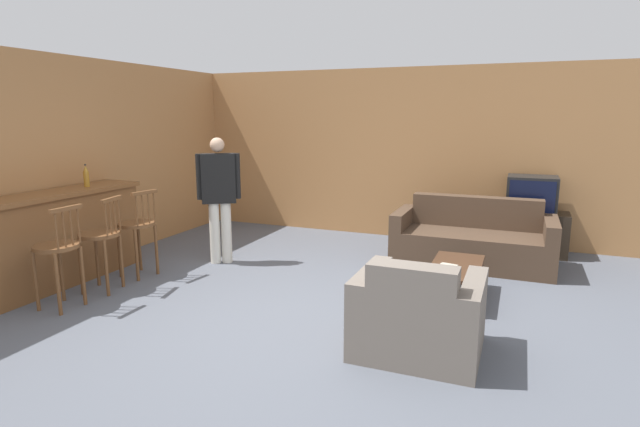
{
  "coord_description": "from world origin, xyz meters",
  "views": [
    {
      "loc": [
        1.89,
        -4.01,
        1.9
      ],
      "look_at": [
        -0.09,
        0.89,
        0.85
      ],
      "focal_mm": 28.0,
      "sensor_mm": 36.0,
      "label": 1
    }
  ],
  "objects_px": {
    "tv_unit": "(528,233)",
    "bar_chair_far": "(137,230)",
    "person_by_window": "(219,193)",
    "book_on_table": "(447,267)",
    "bar_chair_mid": "(101,240)",
    "couch_far": "(473,241)",
    "bottle": "(86,177)",
    "bar_chair_near": "(58,253)",
    "armchair_near": "(418,317)",
    "tv": "(532,194)",
    "coffee_table": "(456,270)"
  },
  "relations": [
    {
      "from": "tv",
      "to": "bottle",
      "type": "xyz_separation_m",
      "value": [
        -4.92,
        -2.89,
        0.34
      ]
    },
    {
      "from": "tv_unit",
      "to": "bar_chair_far",
      "type": "bearing_deg",
      "value": -147.13
    },
    {
      "from": "bar_chair_near",
      "to": "couch_far",
      "type": "height_order",
      "value": "bar_chair_near"
    },
    {
      "from": "bar_chair_mid",
      "to": "coffee_table",
      "type": "relative_size",
      "value": 1.04
    },
    {
      "from": "bar_chair_far",
      "to": "bar_chair_mid",
      "type": "bearing_deg",
      "value": -90.03
    },
    {
      "from": "bar_chair_near",
      "to": "coffee_table",
      "type": "relative_size",
      "value": 1.04
    },
    {
      "from": "armchair_near",
      "to": "tv",
      "type": "bearing_deg",
      "value": 76.49
    },
    {
      "from": "bar_chair_far",
      "to": "couch_far",
      "type": "height_order",
      "value": "bar_chair_far"
    },
    {
      "from": "armchair_near",
      "to": "tv",
      "type": "xyz_separation_m",
      "value": [
        0.84,
        3.51,
        0.54
      ]
    },
    {
      "from": "coffee_table",
      "to": "armchair_near",
      "type": "bearing_deg",
      "value": -95.36
    },
    {
      "from": "bar_chair_far",
      "to": "book_on_table",
      "type": "xyz_separation_m",
      "value": [
        3.52,
        0.51,
        -0.19
      ]
    },
    {
      "from": "bar_chair_mid",
      "to": "bar_chair_near",
      "type": "bearing_deg",
      "value": -89.96
    },
    {
      "from": "bar_chair_mid",
      "to": "bottle",
      "type": "relative_size",
      "value": 3.88
    },
    {
      "from": "tv",
      "to": "bottle",
      "type": "relative_size",
      "value": 2.38
    },
    {
      "from": "bar_chair_far",
      "to": "tv",
      "type": "distance_m",
      "value": 5.14
    },
    {
      "from": "bar_chair_far",
      "to": "couch_far",
      "type": "xyz_separation_m",
      "value": [
        3.64,
        2.01,
        -0.27
      ]
    },
    {
      "from": "armchair_near",
      "to": "book_on_table",
      "type": "distance_m",
      "value": 1.23
    },
    {
      "from": "bar_chair_far",
      "to": "coffee_table",
      "type": "height_order",
      "value": "bar_chair_far"
    },
    {
      "from": "bar_chair_mid",
      "to": "person_by_window",
      "type": "distance_m",
      "value": 1.55
    },
    {
      "from": "bar_chair_far",
      "to": "person_by_window",
      "type": "bearing_deg",
      "value": 54.12
    },
    {
      "from": "tv_unit",
      "to": "bottle",
      "type": "relative_size",
      "value": 3.73
    },
    {
      "from": "tv",
      "to": "coffee_table",
      "type": "bearing_deg",
      "value": -108.46
    },
    {
      "from": "bar_chair_mid",
      "to": "book_on_table",
      "type": "height_order",
      "value": "bar_chair_mid"
    },
    {
      "from": "bar_chair_near",
      "to": "bar_chair_mid",
      "type": "xyz_separation_m",
      "value": [
        -0.0,
        0.54,
        0.0
      ]
    },
    {
      "from": "tv_unit",
      "to": "couch_far",
      "type": "bearing_deg",
      "value": -130.86
    },
    {
      "from": "armchair_near",
      "to": "person_by_window",
      "type": "relative_size",
      "value": 0.61
    },
    {
      "from": "bar_chair_near",
      "to": "armchair_near",
      "type": "relative_size",
      "value": 1.06
    },
    {
      "from": "bottle",
      "to": "bar_chair_near",
      "type": "bearing_deg",
      "value": -58.33
    },
    {
      "from": "armchair_near",
      "to": "person_by_window",
      "type": "bearing_deg",
      "value": 151.47
    },
    {
      "from": "couch_far",
      "to": "coffee_table",
      "type": "xyz_separation_m",
      "value": [
        -0.04,
        -1.37,
        0.01
      ]
    },
    {
      "from": "bar_chair_mid",
      "to": "couch_far",
      "type": "relative_size",
      "value": 0.53
    },
    {
      "from": "book_on_table",
      "to": "coffee_table",
      "type": "bearing_deg",
      "value": 62.64
    },
    {
      "from": "bar_chair_near",
      "to": "tv_unit",
      "type": "distance_m",
      "value": 5.81
    },
    {
      "from": "bar_chair_far",
      "to": "coffee_table",
      "type": "distance_m",
      "value": 3.66
    },
    {
      "from": "book_on_table",
      "to": "person_by_window",
      "type": "distance_m",
      "value": 2.99
    },
    {
      "from": "armchair_near",
      "to": "coffee_table",
      "type": "xyz_separation_m",
      "value": [
        0.13,
        1.37,
        0.0
      ]
    },
    {
      "from": "bar_chair_near",
      "to": "person_by_window",
      "type": "relative_size",
      "value": 0.64
    },
    {
      "from": "tv",
      "to": "book_on_table",
      "type": "xyz_separation_m",
      "value": [
        -0.79,
        -2.28,
        -0.46
      ]
    },
    {
      "from": "bar_chair_mid",
      "to": "book_on_table",
      "type": "relative_size",
      "value": 5.11
    },
    {
      "from": "bar_chair_far",
      "to": "armchair_near",
      "type": "distance_m",
      "value": 3.55
    },
    {
      "from": "tv_unit",
      "to": "bottle",
      "type": "bearing_deg",
      "value": -149.52
    },
    {
      "from": "bar_chair_mid",
      "to": "bar_chair_far",
      "type": "bearing_deg",
      "value": 89.97
    },
    {
      "from": "tv",
      "to": "person_by_window",
      "type": "distance_m",
      "value": 4.19
    },
    {
      "from": "bar_chair_far",
      "to": "coffee_table",
      "type": "relative_size",
      "value": 1.04
    },
    {
      "from": "bar_chair_far",
      "to": "couch_far",
      "type": "distance_m",
      "value": 4.16
    },
    {
      "from": "person_by_window",
      "to": "bottle",
      "type": "bearing_deg",
      "value": -142.11
    },
    {
      "from": "person_by_window",
      "to": "coffee_table",
      "type": "bearing_deg",
      "value": -3.64
    },
    {
      "from": "bar_chair_near",
      "to": "tv_unit",
      "type": "bearing_deg",
      "value": 42.02
    },
    {
      "from": "bar_chair_near",
      "to": "book_on_table",
      "type": "relative_size",
      "value": 5.11
    },
    {
      "from": "couch_far",
      "to": "armchair_near",
      "type": "xyz_separation_m",
      "value": [
        -0.17,
        -2.73,
        0.0
      ]
    }
  ]
}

